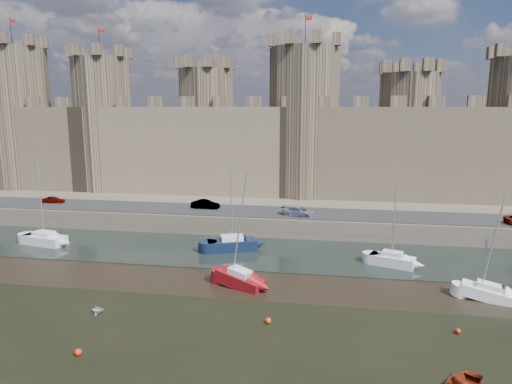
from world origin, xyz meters
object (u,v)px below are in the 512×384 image
Objects in this scene: sailboat_1 at (232,244)px; sailboat_2 at (392,259)px; car_0 at (53,200)px; sailboat_0 at (44,239)px; car_2 at (299,211)px; sailboat_4 at (240,279)px; sailboat_5 at (488,292)px; car_1 at (205,204)px.

sailboat_1 is 17.88m from sailboat_2.
sailboat_0 reaches higher than car_0.
sailboat_2 is (10.56, -10.48, -2.35)m from car_2.
car_0 is 30.99m from sailboat_1.
sailboat_4 is 1.15× the size of sailboat_5.
sailboat_2 is at bearing -28.81° from sailboat_1.
sailboat_0 is at bearing 162.45° from sailboat_1.
car_1 is at bearing 94.82° from car_2.
car_2 reaches higher than car_0.
car_1 is 0.42× the size of sailboat_5.
sailboat_0 reaches higher than sailboat_5.
car_2 is 19.09m from sailboat_4.
car_1 is 0.35× the size of sailboat_1.
sailboat_5 is at bearing -120.87° from car_2.
car_0 is 0.32× the size of sailboat_2.
sailboat_0 is (-16.96, -11.68, -2.35)m from car_1.
car_1 is 12.11m from sailboat_1.
sailboat_4 reaches higher than sailboat_5.
sailboat_4 is at bearing -94.84° from sailboat_1.
car_0 is 0.34× the size of sailboat_5.
car_1 is at bearing 137.00° from sailboat_4.
car_2 is 11.02m from sailboat_1.
sailboat_1 is at bearing -115.14° from car_0.
sailboat_1 reaches higher than sailboat_4.
car_2 is at bearing 100.84° from sailboat_4.
sailboat_2 is at bearing 10.09° from sailboat_0.
sailboat_4 is (32.18, -20.73, -2.26)m from car_0.
sailboat_5 is (30.88, -20.04, -2.46)m from car_1.
sailboat_4 reaches higher than car_2.
sailboat_1 reaches higher than sailboat_0.
car_2 is (13.16, -2.20, -0.01)m from car_1.
car_2 is at bearing 155.40° from sailboat_2.
sailboat_1 reaches higher than sailboat_5.
sailboat_4 is (9.03, -20.69, -2.36)m from car_1.
sailboat_1 is at bearing 15.01° from sailboat_0.
car_0 is at bearing 176.70° from sailboat_5.
sailboat_2 is (40.68, -1.00, -0.00)m from sailboat_0.
sailboat_4 is at bearing -131.22° from sailboat_2.
car_2 is 0.43× the size of sailboat_0.
sailboat_2 is 10.27m from sailboat_5.
sailboat_5 is at bearing -119.30° from car_1.
car_2 is 31.66m from sailboat_0.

